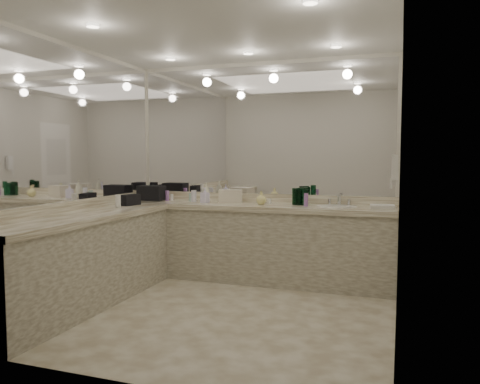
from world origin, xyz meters
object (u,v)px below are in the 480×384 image
at_px(hand_towel, 382,207).
at_px(soap_bottle_b, 205,195).
at_px(black_toiletry_bag, 152,194).
at_px(soap_bottle_a, 206,192).
at_px(cream_cosmetic_case, 231,196).
at_px(wall_phone, 395,167).
at_px(sink, 337,207).
at_px(soap_bottle_c, 261,198).

relative_size(hand_towel, soap_bottle_b, 1.34).
bearing_deg(black_toiletry_bag, soap_bottle_a, 9.07).
bearing_deg(soap_bottle_b, cream_cosmetic_case, 26.85).
bearing_deg(soap_bottle_b, hand_towel, 1.02).
bearing_deg(wall_phone, cream_cosmetic_case, 163.04).
relative_size(black_toiletry_bag, hand_towel, 1.27).
bearing_deg(black_toiletry_bag, hand_towel, 0.26).
xyz_separation_m(wall_phone, black_toiletry_bag, (-2.90, 0.46, -0.36)).
distance_m(cream_cosmetic_case, hand_towel, 1.77).
bearing_deg(sink, soap_bottle_b, -177.60).
xyz_separation_m(soap_bottle_a, soap_bottle_c, (0.73, -0.08, -0.04)).
bearing_deg(sink, soap_bottle_a, 177.49).
relative_size(wall_phone, hand_towel, 0.97).
bearing_deg(black_toiletry_bag, cream_cosmetic_case, 6.52).
xyz_separation_m(cream_cosmetic_case, soap_bottle_a, (-0.32, -0.00, 0.04)).
relative_size(hand_towel, soap_bottle_c, 1.62).
bearing_deg(soap_bottle_a, hand_towel, -2.72).
bearing_deg(sink, soap_bottle_c, -179.24).
bearing_deg(soap_bottle_a, black_toiletry_bag, -170.93).
height_order(black_toiletry_bag, hand_towel, black_toiletry_bag).
relative_size(cream_cosmetic_case, soap_bottle_c, 1.84).
distance_m(sink, black_toiletry_bag, 2.30).
bearing_deg(sink, hand_towel, -3.43).
distance_m(cream_cosmetic_case, soap_bottle_a, 0.32).
height_order(sink, soap_bottle_a, soap_bottle_a).
height_order(sink, wall_phone, wall_phone).
xyz_separation_m(sink, hand_towel, (0.48, -0.03, 0.03)).
bearing_deg(soap_bottle_a, sink, -2.51).
relative_size(sink, soap_bottle_b, 2.38).
distance_m(sink, soap_bottle_b, 1.56).
height_order(sink, cream_cosmetic_case, cream_cosmetic_case).
height_order(cream_cosmetic_case, soap_bottle_a, soap_bottle_a).
height_order(hand_towel, soap_bottle_b, soap_bottle_b).
relative_size(sink, soap_bottle_c, 2.87).
distance_m(black_toiletry_bag, soap_bottle_c, 1.43).
xyz_separation_m(wall_phone, soap_bottle_b, (-2.16, 0.43, -0.36)).
relative_size(sink, soap_bottle_a, 1.85).
xyz_separation_m(sink, cream_cosmetic_case, (-1.28, 0.07, 0.09)).
relative_size(black_toiletry_bag, soap_bottle_a, 1.33).
bearing_deg(soap_bottle_c, wall_phone, -18.35).
height_order(sink, hand_towel, hand_towel).
distance_m(wall_phone, soap_bottle_c, 1.60).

